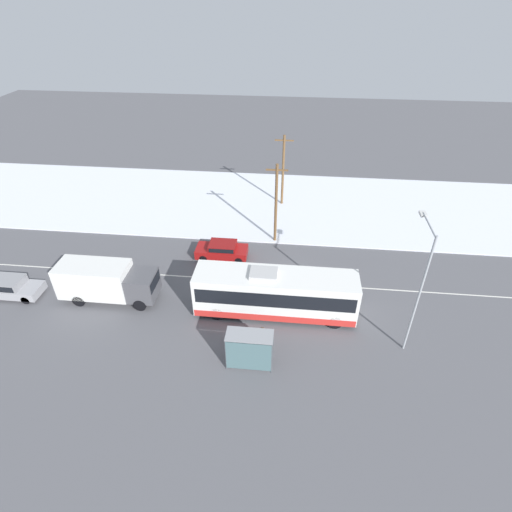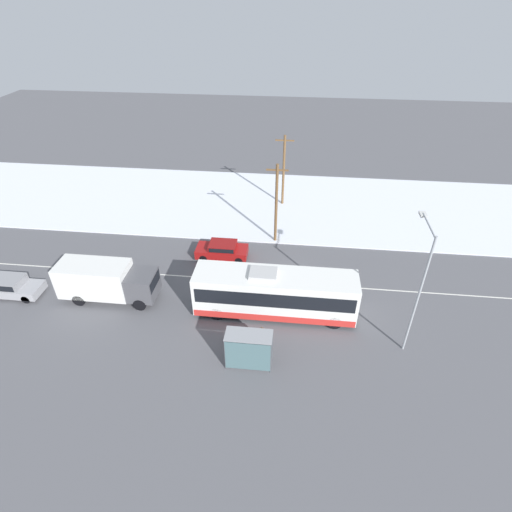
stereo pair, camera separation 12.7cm
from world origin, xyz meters
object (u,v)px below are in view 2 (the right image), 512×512
object	(u,v)px
parked_car_near_truck	(8,285)
box_truck	(106,280)
sedan_car	(222,250)
city_bus	(275,293)
pedestrian_at_stop	(262,335)
utility_pole_snowlot	(284,170)
bus_shelter	(248,347)
utility_pole_roadside	(276,203)
streetlamp	(420,277)

from	to	relation	value
parked_car_near_truck	box_truck	bearing A→B (deg)	3.22
sedan_car	city_bus	bearing A→B (deg)	127.68
city_bus	parked_car_near_truck	size ratio (longest dim) A/B	2.33
pedestrian_at_stop	utility_pole_snowlot	distance (m)	19.96
box_truck	utility_pole_snowlot	world-z (taller)	utility_pole_snowlot
parked_car_near_truck	bus_shelter	size ratio (longest dim) A/B	1.70
parked_car_near_truck	pedestrian_at_stop	size ratio (longest dim) A/B	2.70
utility_pole_roadside	pedestrian_at_stop	bearing A→B (deg)	-89.85
sedan_car	streetlamp	world-z (taller)	streetlamp
sedan_car	bus_shelter	world-z (taller)	bus_shelter
parked_car_near_truck	bus_shelter	world-z (taller)	bus_shelter
city_bus	utility_pole_snowlot	distance (m)	16.52
pedestrian_at_stop	box_truck	bearing A→B (deg)	162.60
sedan_car	bus_shelter	bearing A→B (deg)	107.80
bus_shelter	utility_pole_snowlot	world-z (taller)	utility_pole_snowlot
city_bus	bus_shelter	distance (m)	5.13
parked_car_near_truck	streetlamp	world-z (taller)	streetlamp
box_truck	pedestrian_at_stop	world-z (taller)	box_truck
sedan_car	utility_pole_roadside	world-z (taller)	utility_pole_roadside
sedan_car	parked_car_near_truck	bearing A→B (deg)	23.58
streetlamp	box_truck	bearing A→B (deg)	174.03
parked_car_near_truck	utility_pole_snowlot	world-z (taller)	utility_pole_snowlot
utility_pole_snowlot	streetlamp	bearing A→B (deg)	-64.70
parked_car_near_truck	city_bus	bearing A→B (deg)	0.61
city_bus	utility_pole_roadside	distance (m)	9.45
utility_pole_roadside	utility_pole_snowlot	world-z (taller)	utility_pole_snowlot
streetlamp	utility_pole_roadside	world-z (taller)	streetlamp
box_truck	pedestrian_at_stop	distance (m)	12.05
bus_shelter	box_truck	bearing A→B (deg)	154.41
city_bus	utility_pole_roadside	size ratio (longest dim) A/B	1.52
streetlamp	utility_pole_snowlot	size ratio (longest dim) A/B	1.15
box_truck	pedestrian_at_stop	xyz separation A→B (m)	(11.49, -3.60, -0.53)
parked_car_near_truck	streetlamp	xyz separation A→B (m)	(27.73, -1.71, 4.44)
pedestrian_at_stop	bus_shelter	world-z (taller)	bus_shelter
parked_car_near_truck	utility_pole_roadside	xyz separation A→B (m)	(18.85, 9.40, 2.99)
bus_shelter	utility_pole_roadside	size ratio (longest dim) A/B	0.38
sedan_car	parked_car_near_truck	world-z (taller)	parked_car_near_truck
utility_pole_roadside	utility_pole_snowlot	bearing A→B (deg)	88.12
city_bus	streetlamp	size ratio (longest dim) A/B	1.31
city_bus	sedan_car	world-z (taller)	city_bus
utility_pole_snowlot	city_bus	bearing A→B (deg)	-88.74
parked_car_near_truck	streetlamp	bearing A→B (deg)	-3.53
sedan_car	streetlamp	distance (m)	16.02
sedan_car	utility_pole_roadside	distance (m)	5.96
pedestrian_at_stop	bus_shelter	distance (m)	1.82
streetlamp	utility_pole_snowlot	xyz separation A→B (m)	(-8.65, 18.30, -1.45)
bus_shelter	streetlamp	distance (m)	10.58
pedestrian_at_stop	streetlamp	bearing A→B (deg)	9.45
box_truck	parked_car_near_truck	size ratio (longest dim) A/B	1.48
box_truck	sedan_car	xyz separation A→B (m)	(7.27, 5.98, -0.83)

